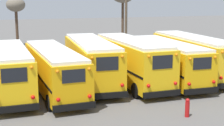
# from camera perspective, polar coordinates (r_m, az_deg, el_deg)

# --- Properties ---
(ground_plane) EXTENTS (160.00, 160.00, 0.00)m
(ground_plane) POSITION_cam_1_polar(r_m,az_deg,el_deg) (25.24, 0.11, -3.70)
(ground_plane) COLOR #5B5956
(school_bus_0) EXTENTS (2.74, 9.69, 3.13)m
(school_bus_0) POSITION_cam_1_polar(r_m,az_deg,el_deg) (23.39, -16.71, -1.05)
(school_bus_0) COLOR yellow
(school_bus_0) RESTS_ON ground
(school_bus_1) EXTENTS (2.92, 10.74, 2.96)m
(school_bus_1) POSITION_cam_1_polar(r_m,az_deg,el_deg) (23.57, -9.66, -0.89)
(school_bus_1) COLOR #E5A00C
(school_bus_1) RESTS_ON ground
(school_bus_2) EXTENTS (3.09, 10.14, 3.30)m
(school_bus_2) POSITION_cam_1_polar(r_m,az_deg,el_deg) (25.12, -3.54, 0.42)
(school_bus_2) COLOR #EAAA0F
(school_bus_2) RESTS_ON ground
(school_bus_3) EXTENTS (2.77, 9.84, 3.33)m
(school_bus_3) POSITION_cam_1_polar(r_m,az_deg,el_deg) (25.30, 3.24, 0.50)
(school_bus_3) COLOR yellow
(school_bus_3) RESTS_ON ground
(school_bus_4) EXTENTS (2.62, 9.83, 3.05)m
(school_bus_4) POSITION_cam_1_polar(r_m,az_deg,el_deg) (26.39, 9.19, 0.50)
(school_bus_4) COLOR #EAAA0F
(school_bus_4) RESTS_ON ground
(school_bus_5) EXTENTS (2.88, 10.82, 3.23)m
(school_bus_5) POSITION_cam_1_polar(r_m,az_deg,el_deg) (28.69, 13.35, 1.37)
(school_bus_5) COLOR yellow
(school_bus_5) RESTS_ON ground
(utility_pole) EXTENTS (1.80, 0.29, 7.67)m
(utility_pole) POSITION_cam_1_polar(r_m,az_deg,el_deg) (38.92, 2.35, 7.39)
(utility_pole) COLOR brown
(utility_pole) RESTS_ON ground
(bare_tree_0) EXTENTS (2.44, 2.44, 6.31)m
(bare_tree_0) POSITION_cam_1_polar(r_m,az_deg,el_deg) (46.87, -15.71, 9.11)
(bare_tree_0) COLOR #473323
(bare_tree_0) RESTS_ON ground
(fire_hydrant) EXTENTS (0.24, 0.24, 1.03)m
(fire_hydrant) POSITION_cam_1_polar(r_m,az_deg,el_deg) (19.03, 12.41, -7.25)
(fire_hydrant) COLOR #B21414
(fire_hydrant) RESTS_ON ground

